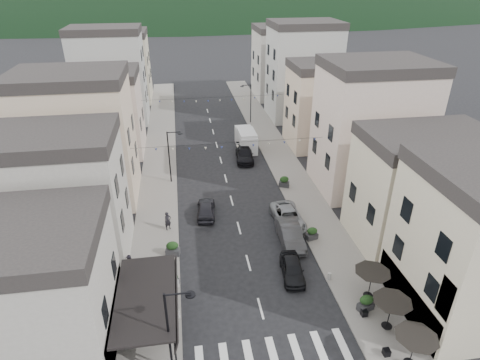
# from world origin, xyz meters

# --- Properties ---
(sidewalk_left) EXTENTS (4.00, 76.00, 0.12)m
(sidewalk_left) POSITION_xyz_m (-7.50, 32.00, 0.06)
(sidewalk_left) COLOR slate
(sidewalk_left) RESTS_ON ground
(sidewalk_right) EXTENTS (4.00, 76.00, 0.12)m
(sidewalk_right) POSITION_xyz_m (7.50, 32.00, 0.06)
(sidewalk_right) COLOR slate
(sidewalk_right) RESTS_ON ground
(hill_backdrop) EXTENTS (640.00, 360.00, 70.00)m
(hill_backdrop) POSITION_xyz_m (0.00, 300.00, 0.00)
(hill_backdrop) COLOR black
(hill_backdrop) RESTS_ON ground
(boutique_building) EXTENTS (12.00, 8.00, 8.00)m
(boutique_building) POSITION_xyz_m (-15.50, 5.00, 4.00)
(boutique_building) COLOR #A7A199
(boutique_building) RESTS_ON ground
(boutique_awning) EXTENTS (3.77, 7.50, 3.28)m
(boutique_awning) POSITION_xyz_m (-7.25, 5.00, 3.11)
(boutique_awning) COLOR black
(boutique_awning) RESTS_ON ground
(buildings_row_left) EXTENTS (10.20, 54.16, 14.00)m
(buildings_row_left) POSITION_xyz_m (-14.50, 37.75, 6.12)
(buildings_row_left) COLOR #A7A199
(buildings_row_left) RESTS_ON ground
(buildings_row_right) EXTENTS (10.20, 54.16, 14.50)m
(buildings_row_right) POSITION_xyz_m (14.50, 36.59, 6.32)
(buildings_row_right) COLOR beige
(buildings_row_right) RESTS_ON ground
(cafe_terrace) EXTENTS (2.50, 8.10, 2.53)m
(cafe_terrace) POSITION_xyz_m (7.70, 2.80, 2.36)
(cafe_terrace) COLOR black
(cafe_terrace) RESTS_ON ground
(streetlamp_left_near) EXTENTS (1.70, 0.56, 6.00)m
(streetlamp_left_near) POSITION_xyz_m (-5.82, 2.00, 3.70)
(streetlamp_left_near) COLOR black
(streetlamp_left_near) RESTS_ON ground
(streetlamp_left_far) EXTENTS (1.70, 0.56, 6.00)m
(streetlamp_left_far) POSITION_xyz_m (-5.82, 26.00, 3.70)
(streetlamp_left_far) COLOR black
(streetlamp_left_far) RESTS_ON ground
(streetlamp_right_far) EXTENTS (1.70, 0.56, 6.00)m
(streetlamp_right_far) POSITION_xyz_m (5.82, 44.00, 3.70)
(streetlamp_right_far) COLOR black
(streetlamp_right_far) RESTS_ON ground
(bollards) EXTENTS (11.66, 10.26, 0.60)m
(bollards) POSITION_xyz_m (0.00, 5.50, 0.42)
(bollards) COLOR gray
(bollards) RESTS_ON ground
(bunting_near) EXTENTS (19.00, 0.28, 0.62)m
(bunting_near) POSITION_xyz_m (0.00, 22.00, 5.65)
(bunting_near) COLOR black
(bunting_near) RESTS_ON ground
(bunting_far) EXTENTS (19.00, 0.28, 0.62)m
(bunting_far) POSITION_xyz_m (0.00, 38.00, 5.65)
(bunting_far) COLOR black
(bunting_far) RESTS_ON ground
(parked_car_a) EXTENTS (2.03, 4.16, 1.37)m
(parked_car_a) POSITION_xyz_m (3.07, 8.97, 0.68)
(parked_car_a) COLOR black
(parked_car_a) RESTS_ON ground
(parked_car_b) EXTENTS (1.82, 4.99, 1.63)m
(parked_car_b) POSITION_xyz_m (4.04, 13.19, 0.82)
(parked_car_b) COLOR #323234
(parked_car_b) RESTS_ON ground
(parked_car_c) EXTENTS (2.56, 5.34, 1.47)m
(parked_car_c) POSITION_xyz_m (4.60, 16.01, 0.73)
(parked_car_c) COLOR gray
(parked_car_c) RESTS_ON ground
(parked_car_d) EXTENTS (2.51, 5.28, 1.49)m
(parked_car_d) POSITION_xyz_m (2.94, 30.66, 0.74)
(parked_car_d) COLOR black
(parked_car_d) RESTS_ON ground
(parked_car_e) EXTENTS (2.09, 4.35, 1.43)m
(parked_car_e) POSITION_xyz_m (-2.80, 18.65, 0.72)
(parked_car_e) COLOR black
(parked_car_e) RESTS_ON ground
(delivery_van) EXTENTS (2.22, 5.51, 2.63)m
(delivery_van) POSITION_xyz_m (3.73, 34.25, 1.29)
(delivery_van) COLOR silver
(delivery_van) RESTS_ON ground
(pedestrian_a) EXTENTS (0.77, 0.69, 1.76)m
(pedestrian_a) POSITION_xyz_m (-6.38, 16.64, 1.00)
(pedestrian_a) COLOR black
(pedestrian_a) RESTS_ON sidewalk_left
(pedestrian_b) EXTENTS (0.94, 0.81, 1.69)m
(pedestrian_b) POSITION_xyz_m (-9.20, 11.03, 0.96)
(pedestrian_b) COLOR #24202B
(pedestrian_b) RESTS_ON sidewalk_left
(planter_la) EXTENTS (0.96, 0.65, 0.99)m
(planter_la) POSITION_xyz_m (-6.00, 9.26, 0.60)
(planter_la) COLOR #333335
(planter_la) RESTS_ON sidewalk_left
(planter_lb) EXTENTS (1.25, 0.87, 1.27)m
(planter_lb) POSITION_xyz_m (-6.00, 12.86, 0.74)
(planter_lb) COLOR #303133
(planter_lb) RESTS_ON sidewalk_left
(planter_ra) EXTENTS (1.24, 0.93, 1.24)m
(planter_ra) POSITION_xyz_m (7.11, 4.70, 0.72)
(planter_ra) COLOR #29292B
(planter_ra) RESTS_ON sidewalk_right
(planter_rb) EXTENTS (1.15, 0.83, 1.16)m
(planter_rb) POSITION_xyz_m (6.00, 13.22, 0.68)
(planter_rb) COLOR #313033
(planter_rb) RESTS_ON sidewalk_right
(planter_rc) EXTENTS (1.24, 0.96, 1.23)m
(planter_rc) POSITION_xyz_m (6.00, 22.91, 0.72)
(planter_rc) COLOR #2B2B2D
(planter_rc) RESTS_ON sidewalk_right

